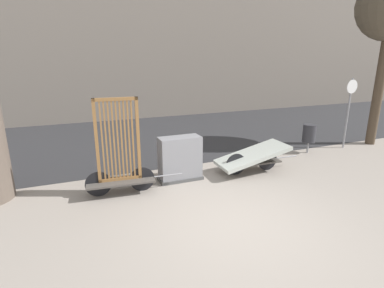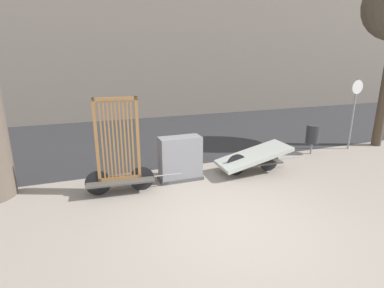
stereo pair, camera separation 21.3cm
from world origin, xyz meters
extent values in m
plane|color=gray|center=(0.00, 0.00, 0.00)|extent=(60.00, 60.00, 0.00)
cube|color=#2D2D30|center=(0.00, 7.13, 0.00)|extent=(56.00, 7.55, 0.01)
cube|color=#4C4742|center=(-1.75, 2.20, 0.31)|extent=(1.54, 0.71, 0.04)
cylinder|color=black|center=(-1.27, 2.16, 0.29)|extent=(0.57, 0.08, 0.57)
cylinder|color=black|center=(-2.24, 2.24, 0.29)|extent=(0.57, 0.08, 0.57)
cylinder|color=gray|center=(-0.66, 2.11, 0.31)|extent=(0.70, 0.09, 0.03)
cube|color=olive|center=(-1.75, 2.20, 0.36)|extent=(0.96, 0.15, 0.07)
cube|color=olive|center=(-1.75, 2.20, 2.16)|extent=(0.96, 0.15, 0.07)
cube|color=olive|center=(-2.19, 2.23, 1.26)|extent=(0.08, 0.08, 1.86)
cube|color=olive|center=(-1.31, 2.16, 1.26)|extent=(0.08, 0.08, 1.86)
cube|color=olive|center=(-2.08, 2.22, 1.26)|extent=(0.04, 0.05, 1.79)
cube|color=olive|center=(-2.00, 2.22, 1.26)|extent=(0.04, 0.05, 1.79)
cube|color=olive|center=(-1.91, 2.21, 1.26)|extent=(0.04, 0.05, 1.79)
cube|color=olive|center=(-1.83, 2.20, 1.26)|extent=(0.04, 0.05, 1.79)
cube|color=olive|center=(-1.75, 2.20, 1.26)|extent=(0.04, 0.05, 1.79)
cube|color=olive|center=(-1.67, 2.19, 1.26)|extent=(0.04, 0.05, 1.79)
cube|color=olive|center=(-1.59, 2.18, 1.26)|extent=(0.04, 0.05, 1.79)
cube|color=olive|center=(-1.51, 2.18, 1.26)|extent=(0.04, 0.05, 1.79)
cube|color=olive|center=(-1.43, 2.17, 1.26)|extent=(0.04, 0.05, 1.79)
cube|color=#4C4742|center=(1.75, 2.20, 0.31)|extent=(1.52, 0.64, 0.04)
cylinder|color=black|center=(2.24, 2.18, 0.29)|extent=(0.57, 0.06, 0.57)
cylinder|color=black|center=(1.27, 2.22, 0.29)|extent=(0.57, 0.06, 0.57)
cylinder|color=gray|center=(2.85, 2.16, 0.31)|extent=(0.70, 0.05, 0.03)
cube|color=#B2B7AD|center=(1.75, 2.20, 0.49)|extent=(1.94, 0.97, 0.54)
cube|color=#4C4C4C|center=(-0.22, 2.47, 0.04)|extent=(1.11, 0.52, 0.08)
cube|color=gray|center=(-0.22, 2.47, 0.56)|extent=(1.05, 0.46, 1.12)
cylinder|color=gray|center=(4.43, 3.01, 0.18)|extent=(0.06, 0.06, 0.37)
cylinder|color=#2D2D33|center=(4.43, 3.01, 0.65)|extent=(0.41, 0.41, 0.57)
cylinder|color=gray|center=(6.02, 3.01, 1.18)|extent=(0.06, 0.06, 2.37)
cylinder|color=white|center=(6.02, 2.99, 2.09)|extent=(0.45, 0.02, 0.45)
cylinder|color=#4C3D2D|center=(7.34, 3.01, 1.98)|extent=(0.32, 0.32, 3.97)
camera|label=1|loc=(-2.64, -4.24, 2.97)|focal=28.00mm
camera|label=2|loc=(-2.45, -4.32, 2.97)|focal=28.00mm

